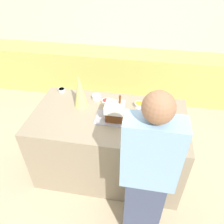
{
  "coord_description": "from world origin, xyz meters",
  "views": [
    {
      "loc": [
        0.37,
        -1.94,
        2.53
      ],
      "look_at": [
        0.04,
        0.0,
        1.0
      ],
      "focal_mm": 35.0,
      "sensor_mm": 36.0,
      "label": 1
    }
  ],
  "objects_px": {
    "candy_bowl_behind_tray": "(96,97)",
    "mug": "(148,112)",
    "candy_bowl_near_tray_right": "(139,105)",
    "candy_bowl_far_right": "(173,121)",
    "baking_tray": "(115,119)",
    "candy_bowl_beside_tree": "(62,90)",
    "candy_bowl_center_rear": "(106,101)",
    "person": "(147,175)",
    "gingerbread_house": "(115,111)",
    "decorative_tree": "(80,91)"
  },
  "relations": [
    {
      "from": "candy_bowl_behind_tray",
      "to": "mug",
      "type": "distance_m",
      "value": 0.69
    },
    {
      "from": "candy_bowl_near_tray_right",
      "to": "candy_bowl_far_right",
      "type": "bearing_deg",
      "value": -29.13
    },
    {
      "from": "baking_tray",
      "to": "mug",
      "type": "height_order",
      "value": "mug"
    },
    {
      "from": "candy_bowl_behind_tray",
      "to": "candy_bowl_beside_tree",
      "type": "relative_size",
      "value": 1.16
    },
    {
      "from": "candy_bowl_center_rear",
      "to": "person",
      "type": "bearing_deg",
      "value": -60.46
    },
    {
      "from": "candy_bowl_near_tray_right",
      "to": "person",
      "type": "xyz_separation_m",
      "value": [
        0.15,
        -0.97,
        -0.05
      ]
    },
    {
      "from": "gingerbread_house",
      "to": "mug",
      "type": "xyz_separation_m",
      "value": [
        0.36,
        0.15,
        -0.08
      ]
    },
    {
      "from": "mug",
      "to": "candy_bowl_center_rear",
      "type": "bearing_deg",
      "value": 164.28
    },
    {
      "from": "baking_tray",
      "to": "mug",
      "type": "bearing_deg",
      "value": 22.46
    },
    {
      "from": "person",
      "to": "candy_bowl_near_tray_right",
      "type": "bearing_deg",
      "value": 98.77
    },
    {
      "from": "decorative_tree",
      "to": "gingerbread_house",
      "type": "bearing_deg",
      "value": -23.13
    },
    {
      "from": "candy_bowl_behind_tray",
      "to": "mug",
      "type": "relative_size",
      "value": 1.35
    },
    {
      "from": "candy_bowl_far_right",
      "to": "candy_bowl_beside_tree",
      "type": "distance_m",
      "value": 1.51
    },
    {
      "from": "candy_bowl_center_rear",
      "to": "candy_bowl_behind_tray",
      "type": "bearing_deg",
      "value": 154.57
    },
    {
      "from": "candy_bowl_behind_tray",
      "to": "candy_bowl_near_tray_right",
      "type": "xyz_separation_m",
      "value": [
        0.55,
        -0.08,
        -0.0
      ]
    },
    {
      "from": "candy_bowl_center_rear",
      "to": "candy_bowl_beside_tree",
      "type": "xyz_separation_m",
      "value": [
        -0.65,
        0.17,
        -0.0
      ]
    },
    {
      "from": "gingerbread_house",
      "to": "candy_bowl_near_tray_right",
      "type": "bearing_deg",
      "value": 48.21
    },
    {
      "from": "decorative_tree",
      "to": "candy_bowl_far_right",
      "type": "distance_m",
      "value": 1.12
    },
    {
      "from": "candy_bowl_center_rear",
      "to": "candy_bowl_beside_tree",
      "type": "bearing_deg",
      "value": 165.34
    },
    {
      "from": "decorative_tree",
      "to": "candy_bowl_center_rear",
      "type": "relative_size",
      "value": 3.33
    },
    {
      "from": "candy_bowl_center_rear",
      "to": "decorative_tree",
      "type": "bearing_deg",
      "value": -160.47
    },
    {
      "from": "baking_tray",
      "to": "decorative_tree",
      "type": "bearing_deg",
      "value": 156.83
    },
    {
      "from": "candy_bowl_near_tray_right",
      "to": "candy_bowl_center_rear",
      "type": "relative_size",
      "value": 0.89
    },
    {
      "from": "candy_bowl_far_right",
      "to": "person",
      "type": "bearing_deg",
      "value": -108.6
    },
    {
      "from": "gingerbread_house",
      "to": "person",
      "type": "bearing_deg",
      "value": -59.47
    },
    {
      "from": "decorative_tree",
      "to": "mug",
      "type": "height_order",
      "value": "decorative_tree"
    },
    {
      "from": "person",
      "to": "candy_bowl_center_rear",
      "type": "bearing_deg",
      "value": 119.54
    },
    {
      "from": "candy_bowl_center_rear",
      "to": "gingerbread_house",
      "type": "bearing_deg",
      "value": -62.85
    },
    {
      "from": "gingerbread_house",
      "to": "decorative_tree",
      "type": "distance_m",
      "value": 0.49
    },
    {
      "from": "baking_tray",
      "to": "decorative_tree",
      "type": "distance_m",
      "value": 0.52
    },
    {
      "from": "decorative_tree",
      "to": "candy_bowl_beside_tree",
      "type": "distance_m",
      "value": 0.48
    },
    {
      "from": "candy_bowl_near_tray_right",
      "to": "candy_bowl_beside_tree",
      "type": "xyz_separation_m",
      "value": [
        -1.05,
        0.18,
        -0.01
      ]
    },
    {
      "from": "candy_bowl_behind_tray",
      "to": "candy_bowl_near_tray_right",
      "type": "distance_m",
      "value": 0.56
    },
    {
      "from": "baking_tray",
      "to": "candy_bowl_center_rear",
      "type": "height_order",
      "value": "candy_bowl_center_rear"
    },
    {
      "from": "gingerbread_house",
      "to": "person",
      "type": "xyz_separation_m",
      "value": [
        0.4,
        -0.69,
        -0.14
      ]
    },
    {
      "from": "baking_tray",
      "to": "candy_bowl_beside_tree",
      "type": "distance_m",
      "value": 0.92
    },
    {
      "from": "candy_bowl_center_rear",
      "to": "mug",
      "type": "relative_size",
      "value": 1.52
    },
    {
      "from": "decorative_tree",
      "to": "mug",
      "type": "relative_size",
      "value": 5.06
    },
    {
      "from": "decorative_tree",
      "to": "candy_bowl_behind_tray",
      "type": "xyz_separation_m",
      "value": [
        0.15,
        0.17,
        -0.18
      ]
    },
    {
      "from": "candy_bowl_beside_tree",
      "to": "mug",
      "type": "distance_m",
      "value": 1.2
    },
    {
      "from": "decorative_tree",
      "to": "person",
      "type": "height_order",
      "value": "person"
    },
    {
      "from": "person",
      "to": "candy_bowl_behind_tray",
      "type": "bearing_deg",
      "value": 123.75
    },
    {
      "from": "baking_tray",
      "to": "candy_bowl_behind_tray",
      "type": "xyz_separation_m",
      "value": [
        -0.3,
        0.36,
        0.03
      ]
    },
    {
      "from": "candy_bowl_center_rear",
      "to": "baking_tray",
      "type": "bearing_deg",
      "value": -62.93
    },
    {
      "from": "decorative_tree",
      "to": "candy_bowl_beside_tree",
      "type": "relative_size",
      "value": 4.38
    },
    {
      "from": "candy_bowl_far_right",
      "to": "candy_bowl_beside_tree",
      "type": "xyz_separation_m",
      "value": [
        -1.45,
        0.4,
        0.0
      ]
    },
    {
      "from": "candy_bowl_beside_tree",
      "to": "mug",
      "type": "relative_size",
      "value": 1.16
    },
    {
      "from": "candy_bowl_center_rear",
      "to": "candy_bowl_far_right",
      "type": "bearing_deg",
      "value": -16.12
    },
    {
      "from": "gingerbread_house",
      "to": "person",
      "type": "relative_size",
      "value": 0.17
    },
    {
      "from": "candy_bowl_behind_tray",
      "to": "person",
      "type": "xyz_separation_m",
      "value": [
        0.7,
        -1.05,
        -0.05
      ]
    }
  ]
}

